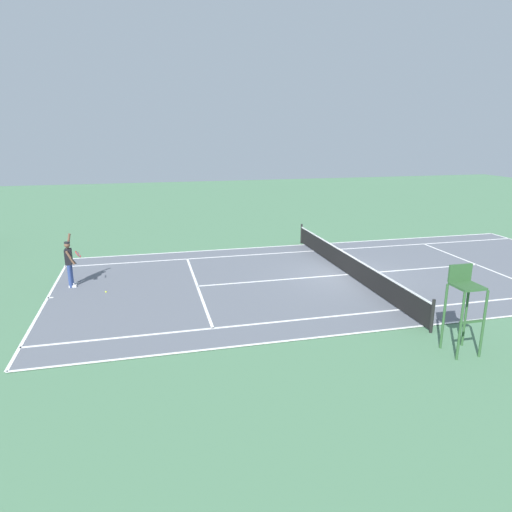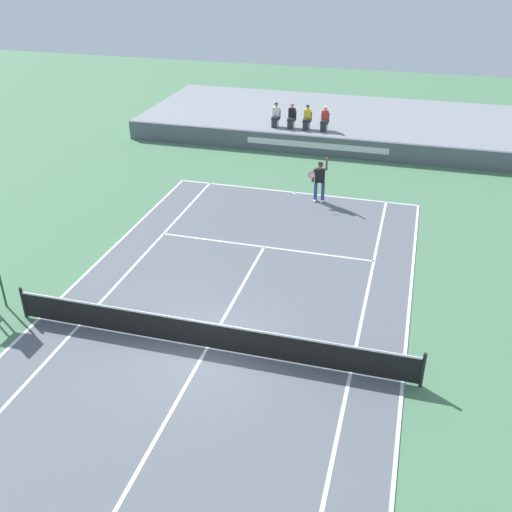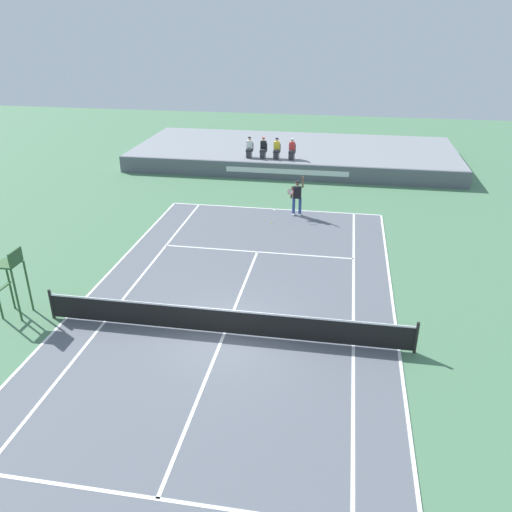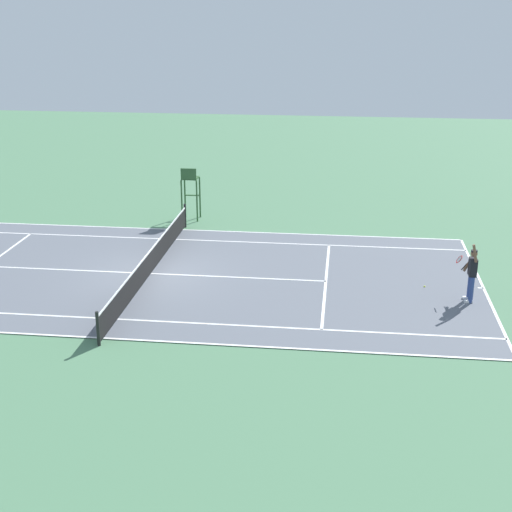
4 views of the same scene
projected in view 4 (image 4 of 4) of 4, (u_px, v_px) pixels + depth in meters
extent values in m
plane|color=#4C7A56|center=(151.00, 274.00, 26.89)|extent=(80.00, 80.00, 0.00)
cube|color=slate|center=(151.00, 274.00, 26.89)|extent=(10.98, 23.78, 0.02)
cube|color=white|center=(484.00, 288.00, 25.52)|extent=(10.98, 0.10, 0.01)
cube|color=white|center=(183.00, 230.00, 32.03)|extent=(0.10, 23.78, 0.01)
cube|color=white|center=(104.00, 338.00, 21.74)|extent=(0.10, 23.78, 0.01)
cube|color=white|center=(176.00, 239.00, 30.73)|extent=(0.10, 23.78, 0.01)
cube|color=white|center=(118.00, 319.00, 23.03)|extent=(0.10, 23.78, 0.01)
cube|color=white|center=(326.00, 281.00, 26.15)|extent=(8.22, 0.10, 0.01)
cube|color=white|center=(151.00, 274.00, 26.88)|extent=(0.10, 12.80, 0.01)
cube|color=white|center=(481.00, 288.00, 25.53)|extent=(0.10, 0.20, 0.01)
cylinder|color=black|center=(185.00, 216.00, 32.28)|extent=(0.10, 0.10, 1.07)
cylinder|color=black|center=(98.00, 329.00, 21.15)|extent=(0.10, 0.10, 1.07)
cube|color=black|center=(151.00, 262.00, 26.73)|extent=(11.78, 0.02, 0.84)
cube|color=white|center=(150.00, 251.00, 26.59)|extent=(11.78, 0.03, 0.06)
cylinder|color=navy|center=(471.00, 290.00, 24.16)|extent=(0.15, 0.15, 0.92)
cylinder|color=navy|center=(470.00, 287.00, 24.46)|extent=(0.15, 0.15, 0.92)
cube|color=white|center=(468.00, 302.00, 24.30)|extent=(0.13, 0.28, 0.10)
cube|color=white|center=(467.00, 298.00, 24.60)|extent=(0.13, 0.28, 0.10)
cube|color=black|center=(473.00, 267.00, 24.06)|extent=(0.40, 0.25, 0.60)
sphere|color=brown|center=(474.00, 254.00, 23.91)|extent=(0.22, 0.22, 0.22)
cylinder|color=black|center=(474.00, 251.00, 23.88)|extent=(0.21, 0.21, 0.06)
cylinder|color=brown|center=(475.00, 253.00, 23.63)|extent=(0.09, 0.21, 0.61)
cylinder|color=brown|center=(468.00, 264.00, 24.31)|extent=(0.10, 0.33, 0.56)
cylinder|color=black|center=(464.00, 267.00, 24.40)|extent=(0.04, 0.19, 0.25)
torus|color=red|center=(459.00, 259.00, 24.33)|extent=(0.31, 0.20, 0.26)
cylinder|color=silver|center=(459.00, 259.00, 24.33)|extent=(0.27, 0.17, 0.22)
sphere|color=#D1E533|center=(425.00, 287.00, 25.63)|extent=(0.07, 0.07, 0.07)
cylinder|color=#2D562D|center=(185.00, 197.00, 33.75)|extent=(0.07, 0.07, 1.90)
cylinder|color=#2D562D|center=(200.00, 197.00, 33.67)|extent=(0.07, 0.07, 1.90)
cylinder|color=#2D562D|center=(182.00, 201.00, 33.09)|extent=(0.07, 0.07, 1.90)
cylinder|color=#2D562D|center=(197.00, 201.00, 33.01)|extent=(0.07, 0.07, 1.90)
cube|color=#2D562D|center=(190.00, 178.00, 33.06)|extent=(0.70, 0.70, 0.06)
cube|color=#2D562D|center=(188.00, 174.00, 32.64)|extent=(0.06, 0.70, 0.48)
cube|color=#2D562D|center=(192.00, 195.00, 33.65)|extent=(0.10, 0.70, 0.04)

